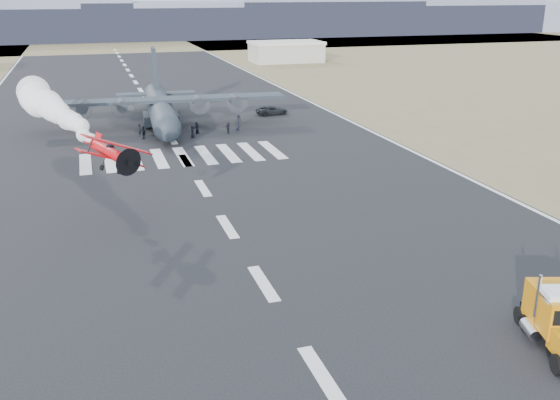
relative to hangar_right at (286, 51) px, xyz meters
name	(u,v)px	position (x,y,z in m)	size (l,w,h in m)	color
ground	(322,375)	(-46.00, -150.00, -3.01)	(500.00, 500.00, 0.00)	black
scrub_far	(111,44)	(-46.00, 80.00, -3.01)	(500.00, 80.00, 0.00)	olive
runway_markings	(172,139)	(-46.00, -90.00, -3.00)	(60.00, 260.00, 0.01)	silver
ridge_seg_d	(106,23)	(-46.00, 110.00, 3.49)	(150.00, 50.00, 13.00)	slate
ridge_seg_e	(252,18)	(19.00, 110.00, 4.49)	(150.00, 50.00, 15.00)	slate
ridge_seg_f	(381,14)	(84.00, 110.00, 5.49)	(150.00, 50.00, 17.00)	slate
ridge_seg_g	(495,17)	(149.00, 110.00, 3.49)	(150.00, 50.00, 13.00)	slate
hangar_right	(286,51)	(0.00, 0.00, 0.00)	(20.50, 12.50, 5.90)	#A29E90
aerobatic_biplane	(111,152)	(-55.47, -122.23, 3.71)	(6.49, 6.45, 4.18)	red
smoke_trail	(43,102)	(-62.33, -94.50, 3.95)	(10.32, 33.89, 4.37)	white
transport_aircraft	(160,107)	(-46.22, -79.61, -0.15)	(38.40, 31.61, 11.09)	black
support_vehicle	(272,110)	(-27.03, -76.42, -2.27)	(2.46, 5.34, 1.49)	black
crew_a	(140,130)	(-50.14, -86.69, -2.09)	(0.67, 0.55, 1.84)	black
crew_b	(196,128)	(-41.98, -87.45, -2.16)	(0.83, 0.51, 1.71)	black
crew_c	(238,121)	(-34.78, -84.04, -2.10)	(1.18, 0.55, 1.82)	black
crew_d	(144,133)	(-49.78, -88.42, -2.09)	(1.07, 0.55, 1.83)	black
crew_e	(193,131)	(-42.91, -89.72, -2.10)	(0.89, 0.55, 1.82)	black
crew_f	(228,128)	(-37.47, -88.59, -2.18)	(1.54, 0.50, 1.67)	black
crew_g	(237,127)	(-36.03, -88.59, -2.12)	(0.65, 0.54, 1.78)	black
crew_h	(197,128)	(-41.94, -87.30, -2.14)	(0.84, 0.52, 1.74)	black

